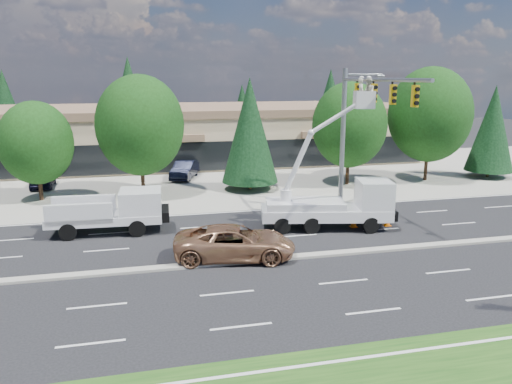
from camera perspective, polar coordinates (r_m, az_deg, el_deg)
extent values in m
plane|color=black|center=(23.34, -4.69, -8.28)|extent=(140.00, 140.00, 0.00)
cube|color=gray|center=(42.49, -8.77, 1.43)|extent=(140.00, 22.00, 0.01)
cube|color=gray|center=(23.32, -4.70, -8.14)|extent=(120.00, 0.55, 0.12)
cube|color=tan|center=(51.95, -9.77, 6.30)|extent=(50.00, 15.00, 5.00)
cube|color=brown|center=(51.71, -9.89, 9.22)|extent=(50.40, 15.40, 0.70)
cube|color=black|center=(44.62, -9.09, 3.93)|extent=(48.00, 0.12, 2.60)
cylinder|color=#332114|center=(37.88, -23.43, 0.79)|extent=(0.28, 0.28, 2.24)
ellipsoid|color=black|center=(37.42, -23.84, 5.16)|extent=(4.97, 4.97, 5.72)
cylinder|color=#332114|center=(37.19, -12.82, 1.79)|extent=(0.28, 0.28, 2.81)
ellipsoid|color=black|center=(36.67, -13.11, 7.42)|extent=(6.24, 6.24, 7.18)
cylinder|color=#332114|center=(38.27, -0.69, 0.90)|extent=(0.26, 0.26, 0.80)
cone|color=black|center=(37.61, -0.71, 7.05)|extent=(4.28, 4.28, 7.81)
cylinder|color=#332114|center=(40.55, 10.42, 2.70)|extent=(0.28, 0.28, 2.63)
ellipsoid|color=black|center=(40.09, 10.62, 7.54)|extent=(5.85, 5.85, 6.73)
cylinder|color=#332114|center=(43.78, 18.87, 3.22)|extent=(0.28, 0.28, 3.01)
ellipsoid|color=black|center=(43.33, 19.26, 8.34)|extent=(6.69, 6.69, 7.70)
cylinder|color=#332114|center=(47.40, 24.95, 2.05)|extent=(0.26, 0.26, 0.80)
cone|color=black|center=(46.90, 25.39, 6.59)|extent=(3.96, 3.96, 7.23)
cylinder|color=#332114|center=(65.73, -26.31, 4.69)|extent=(0.26, 0.26, 0.80)
cone|color=black|center=(65.32, -26.72, 8.65)|extent=(4.70, 4.70, 8.59)
cylinder|color=#332114|center=(64.03, -13.99, 5.47)|extent=(0.26, 0.26, 0.80)
cone|color=black|center=(63.57, -14.26, 10.29)|extent=(5.49, 5.49, 10.02)
cylinder|color=#332114|center=(65.36, -1.57, 6.00)|extent=(0.26, 0.26, 0.80)
cone|color=black|center=(65.01, -1.59, 9.17)|extent=(3.80, 3.80, 6.95)
cylinder|color=#332114|center=(68.78, 8.32, 6.22)|extent=(0.26, 0.26, 0.80)
cone|color=black|center=(68.39, 8.45, 10.09)|extent=(4.78, 4.78, 8.73)
cylinder|color=gray|center=(33.64, 9.87, 6.10)|extent=(0.32, 0.32, 9.00)
cylinder|color=gray|center=(28.87, 14.12, 12.34)|extent=(0.20, 10.00, 0.20)
cylinder|color=gray|center=(33.93, 12.22, 13.00)|extent=(2.60, 0.12, 0.12)
cube|color=gold|center=(31.58, 11.53, 11.14)|extent=(0.32, 0.22, 1.05)
cube|color=gold|center=(29.60, 13.33, 10.94)|extent=(0.32, 0.22, 1.05)
cube|color=gold|center=(27.64, 15.37, 10.70)|extent=(0.32, 0.22, 1.05)
cube|color=gold|center=(25.73, 17.73, 10.40)|extent=(0.32, 0.22, 1.05)
cube|color=silver|center=(28.81, -16.81, -2.81)|extent=(6.24, 2.56, 0.46)
cube|color=silver|center=(28.46, -13.03, -1.29)|extent=(2.36, 2.31, 1.53)
cube|color=black|center=(28.39, -11.71, -0.83)|extent=(0.18, 1.94, 1.02)
cube|color=silver|center=(29.78, -19.02, -1.44)|extent=(3.48, 0.49, 1.12)
cube|color=silver|center=(27.93, -19.59, -2.43)|extent=(3.48, 0.49, 1.12)
cube|color=silver|center=(28.66, 7.95, -2.37)|extent=(7.57, 3.63, 0.64)
cube|color=silver|center=(28.99, 13.34, -0.47)|extent=(2.22, 2.47, 1.82)
cube|color=black|center=(29.14, 14.65, -0.20)|extent=(0.44, 1.80, 1.09)
cube|color=silver|center=(28.36, 5.62, -1.42)|extent=(4.70, 2.94, 0.45)
cylinder|color=silver|center=(28.12, 3.44, -0.45)|extent=(0.64, 0.64, 0.73)
cube|color=silver|center=(28.04, 12.26, 10.29)|extent=(1.15, 1.01, 0.98)
imported|color=beige|center=(27.98, 11.89, 11.05)|extent=(0.48, 0.64, 1.57)
imported|color=beige|center=(28.08, 12.71, 11.02)|extent=(0.74, 0.87, 1.57)
ellipsoid|color=white|center=(27.97, 11.97, 12.68)|extent=(0.24, 0.24, 0.16)
ellipsoid|color=white|center=(28.06, 12.79, 12.65)|extent=(0.24, 0.24, 0.16)
cube|color=orange|center=(26.36, -8.27, -5.79)|extent=(0.40, 0.40, 0.03)
cone|color=orange|center=(26.25, -8.29, -5.10)|extent=(0.36, 0.36, 0.70)
cylinder|color=white|center=(26.23, -8.30, -4.96)|extent=(0.29, 0.29, 0.10)
cube|color=orange|center=(27.00, -2.32, -5.20)|extent=(0.40, 0.40, 0.03)
cone|color=orange|center=(26.89, -2.33, -4.53)|extent=(0.36, 0.36, 0.70)
cylinder|color=white|center=(26.87, -2.33, -4.39)|extent=(0.29, 0.29, 0.10)
cube|color=orange|center=(29.38, 11.08, -3.92)|extent=(0.40, 0.40, 0.03)
cone|color=orange|center=(29.28, 11.11, -3.29)|extent=(0.36, 0.36, 0.70)
cylinder|color=white|center=(29.27, 11.12, -3.16)|extent=(0.29, 0.29, 0.10)
cube|color=orange|center=(30.09, 14.74, -3.70)|extent=(0.40, 0.40, 0.03)
cone|color=orange|center=(29.99, 14.78, -3.09)|extent=(0.36, 0.36, 0.70)
cylinder|color=white|center=(29.97, 14.79, -2.96)|extent=(0.29, 0.29, 0.10)
imported|color=#A06F4D|center=(23.78, -2.45, -5.79)|extent=(6.11, 3.60, 1.59)
imported|color=black|center=(42.43, -23.20, 1.46)|extent=(1.79, 4.16, 1.40)
imported|color=black|center=(42.73, -8.16, 2.54)|extent=(2.99, 4.81, 1.50)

